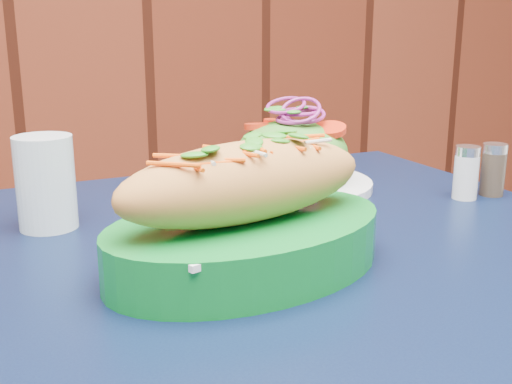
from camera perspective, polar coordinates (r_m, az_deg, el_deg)
name	(u,v)px	position (r m, az deg, el deg)	size (l,w,h in m)	color
cafe_table	(282,336)	(0.68, 2.35, -12.69)	(0.84, 0.84, 0.75)	black
banh_mi_basket	(247,216)	(0.60, -0.83, -2.18)	(0.32, 0.25, 0.13)	#097425
salad_plate	(292,157)	(0.89, 3.24, 3.17)	(0.22, 0.22, 0.12)	white
water_glass	(46,183)	(0.75, -18.19, 0.80)	(0.07, 0.07, 0.11)	silver
salt_shaker	(466,173)	(0.88, 18.18, 1.65)	(0.03, 0.03, 0.07)	white
pepper_shaker	(493,170)	(0.91, 20.33, 1.88)	(0.03, 0.03, 0.07)	#3F3326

